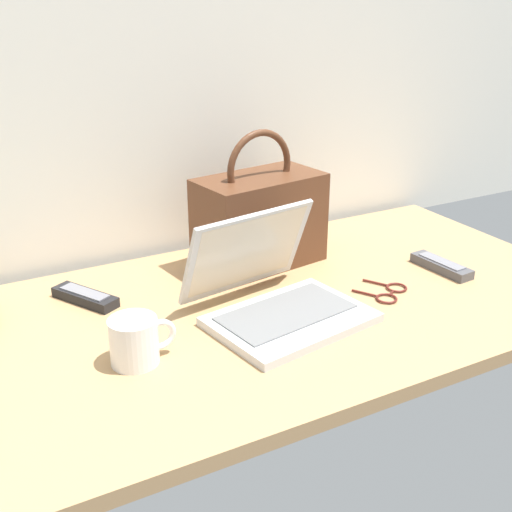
% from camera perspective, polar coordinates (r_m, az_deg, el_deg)
% --- Properties ---
extents(desk, '(1.60, 0.76, 0.03)m').
position_cam_1_polar(desk, '(1.37, -1.09, -5.44)').
color(desk, tan).
rests_on(desk, ground).
extents(laptop, '(0.35, 0.34, 0.21)m').
position_cam_1_polar(laptop, '(1.33, 1.69, -3.45)').
color(laptop, silver).
rests_on(laptop, desk).
extents(coffee_mug, '(0.12, 0.09, 0.09)m').
position_cam_1_polar(coffee_mug, '(1.19, -10.56, -7.29)').
color(coffee_mug, white).
rests_on(coffee_mug, desk).
extents(remote_control_near, '(0.06, 0.16, 0.02)m').
position_cam_1_polar(remote_control_near, '(1.61, 15.99, -0.82)').
color(remote_control_near, '#4C4C51').
rests_on(remote_control_near, desk).
extents(remote_control_far, '(0.12, 0.16, 0.02)m').
position_cam_1_polar(remote_control_far, '(1.45, -14.80, -3.49)').
color(remote_control_far, black).
rests_on(remote_control_far, desk).
extents(eyeglasses, '(0.13, 0.14, 0.01)m').
position_cam_1_polar(eyeglasses, '(1.47, 11.70, -3.16)').
color(eyeglasses, '#591E19').
rests_on(eyeglasses, desk).
extents(handbag, '(0.32, 0.20, 0.33)m').
position_cam_1_polar(handbag, '(1.55, 0.32, 3.32)').
color(handbag, '#59331E').
rests_on(handbag, desk).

